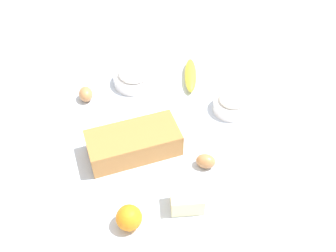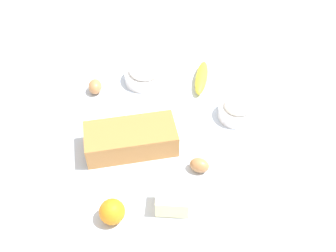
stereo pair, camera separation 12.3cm
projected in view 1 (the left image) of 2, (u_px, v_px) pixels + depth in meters
ground_plane at (168, 136)px, 1.26m from camera, size 2.40×2.40×0.02m
loaf_pan at (134, 142)px, 1.18m from camera, size 0.29×0.14×0.08m
flour_bowl at (232, 103)px, 1.32m from camera, size 0.13×0.13×0.06m
sugar_bowl at (134, 77)px, 1.41m from camera, size 0.15×0.15×0.07m
banana at (191, 75)px, 1.44m from camera, size 0.10×0.19×0.04m
orange_fruit at (129, 218)px, 1.01m from camera, size 0.07×0.07×0.07m
butter_block at (187, 200)px, 1.05m from camera, size 0.10×0.08×0.06m
egg_near_butter at (86, 94)px, 1.36m from camera, size 0.05×0.07×0.05m
egg_beside_bowl at (206, 161)px, 1.15m from camera, size 0.07×0.07×0.04m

